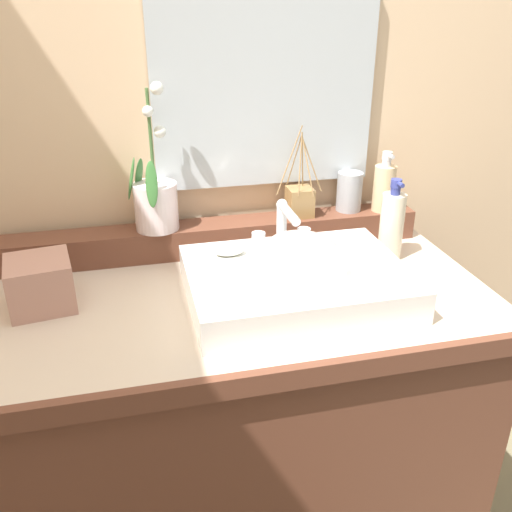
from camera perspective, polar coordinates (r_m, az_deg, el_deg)
wall_back at (r=1.49m, az=-6.14°, el=19.68°), size 2.88×0.20×2.72m
vanity_cabinet at (r=1.51m, az=-2.27°, el=-18.90°), size 1.16×0.60×0.90m
back_ledge at (r=1.44m, az=-4.47°, el=1.96°), size 1.09×0.09×0.08m
sink_basin at (r=1.21m, az=4.28°, el=-2.90°), size 0.47×0.35×0.27m
soap_bar at (r=1.25m, az=-2.77°, el=0.62°), size 0.07×0.04×0.02m
potted_plant at (r=1.38m, az=-10.32°, el=5.76°), size 0.12×0.12×0.35m
soap_dispenser at (r=1.52m, az=13.05°, el=6.96°), size 0.06×0.06×0.16m
tumbler_cup at (r=1.51m, az=9.58°, el=6.57°), size 0.07×0.07×0.10m
reed_diffuser at (r=1.46m, az=4.52°, el=5.70°), size 0.12×0.09×0.24m
lotion_bottle at (r=1.41m, az=13.79°, el=3.11°), size 0.06×0.06×0.21m
tissue_box at (r=1.25m, az=-21.32°, el=-2.66°), size 0.15×0.15×0.11m
mirror at (r=1.42m, az=0.95°, el=16.59°), size 0.56×0.02×0.47m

